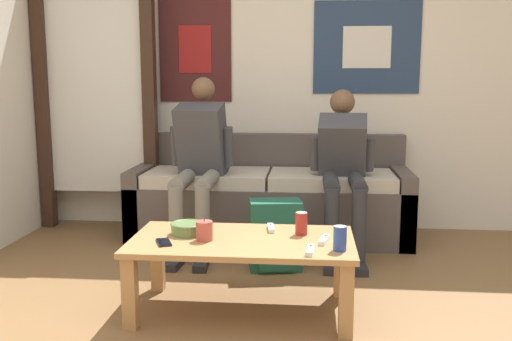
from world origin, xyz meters
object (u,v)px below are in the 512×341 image
(game_controller_far_center, at_px, (271,228))
(cell_phone, at_px, (164,242))
(couch, at_px, (270,200))
(person_seated_adult, at_px, (199,157))
(drink_can_blue, at_px, (340,238))
(game_controller_near_right, at_px, (324,240))
(coffee_table, at_px, (242,250))
(ceramic_bowl, at_px, (188,228))
(backpack, at_px, (275,237))
(game_controller_near_left, at_px, (310,250))
(person_seated_teen, at_px, (343,163))
(pillar_candle, at_px, (204,231))
(drink_can_red, at_px, (301,224))

(game_controller_far_center, bearing_deg, cell_phone, -149.96)
(couch, bearing_deg, person_seated_adult, -142.68)
(drink_can_blue, distance_m, game_controller_near_right, 0.16)
(person_seated_adult, relative_size, game_controller_near_right, 8.48)
(coffee_table, bearing_deg, couch, 88.33)
(couch, height_order, ceramic_bowl, couch)
(person_seated_adult, height_order, backpack, person_seated_adult)
(couch, height_order, game_controller_near_left, couch)
(game_controller_near_right, height_order, cell_phone, game_controller_near_right)
(backpack, bearing_deg, game_controller_near_left, -76.44)
(ceramic_bowl, bearing_deg, game_controller_near_left, -22.76)
(ceramic_bowl, relative_size, game_controller_near_right, 1.28)
(coffee_table, bearing_deg, game_controller_far_center, 52.71)
(person_seated_teen, xyz_separation_m, drink_can_blue, (-0.09, -1.32, -0.18))
(ceramic_bowl, bearing_deg, coffee_table, -11.44)
(backpack, relative_size, cell_phone, 3.05)
(couch, bearing_deg, pillar_candle, -98.76)
(pillar_candle, relative_size, drink_can_blue, 0.92)
(person_seated_teen, bearing_deg, drink_can_blue, -93.78)
(ceramic_bowl, xyz_separation_m, pillar_candle, (0.11, -0.11, 0.02))
(person_seated_adult, relative_size, cell_phone, 8.31)
(coffee_table, relative_size, game_controller_far_center, 8.02)
(coffee_table, xyz_separation_m, person_seated_teen, (0.59, 1.16, 0.31))
(person_seated_adult, xyz_separation_m, person_seated_teen, (1.04, 0.04, -0.03))
(coffee_table, distance_m, game_controller_near_right, 0.44)
(couch, height_order, pillar_candle, couch)
(person_seated_teen, xyz_separation_m, cell_phone, (-0.98, -1.28, -0.24))
(person_seated_adult, xyz_separation_m, game_controller_near_right, (0.88, -1.15, -0.27))
(couch, height_order, drink_can_red, couch)
(drink_can_blue, bearing_deg, backpack, 112.91)
(pillar_candle, xyz_separation_m, game_controller_near_left, (0.55, -0.17, -0.04))
(coffee_table, xyz_separation_m, game_controller_far_center, (0.14, 0.18, 0.08))
(ceramic_bowl, xyz_separation_m, drink_can_blue, (0.81, -0.23, 0.03))
(drink_can_red, height_order, game_controller_near_right, drink_can_red)
(coffee_table, relative_size, person_seated_adult, 0.94)
(pillar_candle, relative_size, game_controller_near_right, 0.77)
(drink_can_red, bearing_deg, coffee_table, -160.90)
(drink_can_red, bearing_deg, game_controller_near_right, -48.08)
(game_controller_near_right, bearing_deg, pillar_candle, -178.15)
(pillar_candle, bearing_deg, game_controller_far_center, 34.75)
(drink_can_blue, bearing_deg, drink_can_red, 125.38)
(person_seated_adult, distance_m, game_controller_near_left, 1.58)
(person_seated_adult, xyz_separation_m, game_controller_near_left, (0.81, -1.34, -0.27))
(ceramic_bowl, xyz_separation_m, cell_phone, (-0.09, -0.19, -0.03))
(game_controller_near_left, bearing_deg, backpack, 103.56)
(coffee_table, height_order, cell_phone, cell_phone)
(pillar_candle, height_order, game_controller_near_left, pillar_candle)
(game_controller_far_center, distance_m, cell_phone, 0.62)
(drink_can_red, xyz_separation_m, game_controller_near_left, (0.05, -0.32, -0.05))
(ceramic_bowl, height_order, pillar_candle, pillar_candle)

